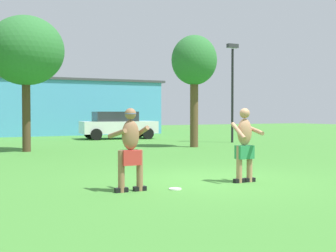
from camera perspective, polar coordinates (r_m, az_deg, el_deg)
name	(u,v)px	position (r m, az deg, el deg)	size (l,w,h in m)	color
ground_plane	(214,180)	(10.91, 5.61, -6.55)	(80.00, 80.00, 0.00)	#428433
player_with_cap	(130,146)	(9.26, -4.58, -2.40)	(0.69, 0.57, 1.65)	black
player_in_green	(245,143)	(10.58, 9.27, -2.08)	(0.63, 0.58, 1.65)	black
frisbee	(175,189)	(9.58, 0.87, -7.62)	(0.26, 0.26, 0.03)	white
car_white_near_post	(118,125)	(27.41, -6.13, 0.17)	(4.48, 2.43, 1.58)	white
lamp_post	(232,81)	(24.28, 7.81, 5.41)	(0.60, 0.24, 5.02)	black
outbuilding_behind_lot	(56,107)	(33.88, -13.43, 2.26)	(14.49, 5.42, 3.81)	#4C9ED1
tree_left_field	(194,62)	(21.05, 3.19, 7.71)	(2.02, 2.02, 4.96)	brown
tree_near_building	(26,51)	(19.46, -16.84, 8.65)	(2.98, 2.98, 5.33)	#4C3823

